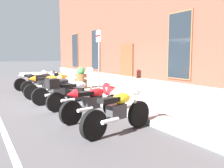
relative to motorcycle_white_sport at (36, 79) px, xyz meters
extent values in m
plane|color=#38383A|center=(4.11, 0.98, -0.54)|extent=(140.00, 140.00, 0.00)
cube|color=slate|center=(4.11, 2.50, -0.46)|extent=(31.21, 3.04, 0.16)
cube|color=gray|center=(4.11, 3.98, -0.19)|extent=(25.21, 0.10, 0.70)
cube|color=#513823|center=(-4.90, 4.00, 1.56)|extent=(1.22, 0.06, 2.52)
cube|color=black|center=(-4.90, 3.97, 1.56)|extent=(1.10, 0.03, 2.40)
cube|color=#513823|center=(-1.30, 4.00, 1.56)|extent=(1.22, 0.06, 2.52)
cube|color=black|center=(-1.30, 3.97, 1.56)|extent=(1.10, 0.03, 2.40)
cube|color=#472B19|center=(2.31, 3.99, 0.61)|extent=(1.10, 0.08, 2.30)
cube|color=#513823|center=(5.91, 4.00, 1.56)|extent=(1.22, 0.06, 2.52)
cube|color=black|center=(5.91, 3.97, 1.56)|extent=(1.10, 0.03, 2.40)
cylinder|color=black|center=(-0.11, 0.62, -0.22)|extent=(0.23, 0.65, 0.64)
cylinder|color=black|center=(0.13, -0.78, -0.22)|extent=(0.23, 0.65, 0.64)
cylinder|color=silver|center=(-0.09, 0.52, 0.01)|extent=(0.12, 0.30, 0.60)
cube|color=#28282B|center=(0.02, -0.13, -0.04)|extent=(0.29, 0.47, 0.32)
ellipsoid|color=silver|center=(-0.01, 0.02, 0.19)|extent=(0.34, 0.56, 0.24)
cube|color=black|center=(0.06, -0.35, 0.20)|extent=(0.30, 0.51, 0.10)
cylinder|color=silver|center=(-0.08, 0.44, 0.36)|extent=(0.62, 0.14, 0.04)
cylinder|color=silver|center=(0.19, -0.40, -0.17)|extent=(0.16, 0.46, 0.09)
cone|color=silver|center=(-0.10, 0.57, 0.26)|extent=(0.41, 0.40, 0.36)
cone|color=silver|center=(0.13, -0.76, 0.22)|extent=(0.28, 0.30, 0.24)
cylinder|color=black|center=(1.44, 0.71, -0.24)|extent=(0.14, 0.61, 0.61)
cylinder|color=black|center=(1.48, -0.68, -0.24)|extent=(0.14, 0.61, 0.61)
cylinder|color=silver|center=(1.44, 0.61, 0.03)|extent=(0.08, 0.32, 0.66)
cube|color=#28282B|center=(1.46, -0.03, -0.06)|extent=(0.23, 0.45, 0.32)
ellipsoid|color=black|center=(1.46, 0.11, 0.25)|extent=(0.28, 0.53, 0.24)
cube|color=black|center=(1.47, -0.26, 0.26)|extent=(0.24, 0.49, 0.10)
cylinder|color=silver|center=(1.44, 0.53, 0.42)|extent=(0.62, 0.06, 0.04)
cylinder|color=silver|center=(1.59, -0.33, -0.19)|extent=(0.11, 0.45, 0.09)
cone|color=black|center=(1.44, 0.66, 0.32)|extent=(0.37, 0.35, 0.36)
cone|color=black|center=(1.48, -0.66, 0.28)|extent=(0.25, 0.27, 0.24)
cylinder|color=black|center=(2.80, 0.62, -0.24)|extent=(0.15, 0.62, 0.61)
cylinder|color=black|center=(2.86, -0.80, -0.24)|extent=(0.15, 0.62, 0.61)
cylinder|color=silver|center=(2.80, 0.52, 0.03)|extent=(0.09, 0.33, 0.67)
cube|color=#28282B|center=(2.83, -0.14, -0.06)|extent=(0.24, 0.45, 0.32)
ellipsoid|color=orange|center=(2.83, 0.01, 0.25)|extent=(0.28, 0.53, 0.24)
cube|color=black|center=(2.84, -0.37, 0.26)|extent=(0.24, 0.49, 0.10)
cylinder|color=silver|center=(2.81, 0.44, 0.42)|extent=(0.62, 0.06, 0.04)
cylinder|color=silver|center=(2.97, -0.44, -0.19)|extent=(0.11, 0.45, 0.09)
cone|color=orange|center=(2.80, 0.57, 0.32)|extent=(0.38, 0.36, 0.36)
cone|color=orange|center=(2.86, -0.78, 0.28)|extent=(0.25, 0.27, 0.24)
cylinder|color=black|center=(4.07, 0.63, -0.23)|extent=(0.17, 0.63, 0.62)
cylinder|color=black|center=(4.19, -0.77, -0.23)|extent=(0.17, 0.63, 0.62)
cylinder|color=silver|center=(4.08, 0.53, 0.04)|extent=(0.10, 0.33, 0.66)
cube|color=#28282B|center=(4.14, -0.12, -0.05)|extent=(0.26, 0.46, 0.32)
ellipsoid|color=black|center=(4.12, 0.03, 0.25)|extent=(0.30, 0.54, 0.24)
cube|color=black|center=(4.16, -0.35, 0.26)|extent=(0.26, 0.50, 0.10)
cylinder|color=silver|center=(4.08, 0.45, 0.42)|extent=(0.62, 0.09, 0.04)
cylinder|color=silver|center=(4.28, -0.41, -0.18)|extent=(0.13, 0.46, 0.09)
sphere|color=silver|center=(4.08, 0.53, 0.35)|extent=(0.18, 0.18, 0.18)
cylinder|color=black|center=(5.25, 0.80, -0.24)|extent=(0.20, 0.62, 0.61)
cylinder|color=black|center=(5.44, -0.60, -0.24)|extent=(0.20, 0.62, 0.61)
cylinder|color=silver|center=(5.26, 0.70, 0.03)|extent=(0.11, 0.32, 0.65)
cube|color=#28282B|center=(5.35, 0.05, -0.06)|extent=(0.28, 0.47, 0.32)
ellipsoid|color=#B7BABF|center=(5.33, 0.20, 0.24)|extent=(0.33, 0.55, 0.24)
cube|color=black|center=(5.38, -0.18, 0.25)|extent=(0.28, 0.51, 0.10)
cylinder|color=silver|center=(5.27, 0.62, 0.41)|extent=(0.62, 0.12, 0.04)
cylinder|color=silver|center=(5.51, -0.23, -0.19)|extent=(0.15, 0.46, 0.09)
cube|color=#B2BCC6|center=(5.26, 0.68, 0.59)|extent=(0.38, 0.19, 0.40)
cube|color=black|center=(5.45, -0.70, 0.35)|extent=(0.40, 0.37, 0.30)
cylinder|color=black|center=(6.71, 0.68, -0.23)|extent=(0.26, 0.63, 0.62)
cylinder|color=black|center=(7.02, -0.69, -0.23)|extent=(0.26, 0.63, 0.62)
cylinder|color=silver|center=(6.73, 0.59, 0.01)|extent=(0.14, 0.31, 0.61)
cube|color=#28282B|center=(6.88, -0.05, -0.05)|extent=(0.31, 0.48, 0.32)
ellipsoid|color=red|center=(6.84, 0.10, 0.20)|extent=(0.37, 0.57, 0.24)
cube|color=black|center=(6.93, -0.27, 0.21)|extent=(0.32, 0.52, 0.10)
cylinder|color=silver|center=(6.75, 0.51, 0.37)|extent=(0.61, 0.18, 0.04)
cylinder|color=silver|center=(7.06, -0.32, -0.18)|extent=(0.19, 0.46, 0.09)
cone|color=red|center=(6.72, 0.63, 0.27)|extent=(0.43, 0.41, 0.36)
cone|color=red|center=(7.02, -0.67, 0.23)|extent=(0.29, 0.31, 0.24)
cylinder|color=black|center=(8.00, 0.69, -0.22)|extent=(0.27, 0.65, 0.64)
cylinder|color=black|center=(8.34, -0.67, -0.22)|extent=(0.27, 0.65, 0.64)
cylinder|color=silver|center=(8.03, 0.59, 0.03)|extent=(0.14, 0.32, 0.64)
cube|color=#28282B|center=(8.18, -0.04, -0.04)|extent=(0.32, 0.48, 0.32)
ellipsoid|color=gold|center=(8.15, 0.11, 0.24)|extent=(0.38, 0.57, 0.24)
cube|color=black|center=(8.24, -0.26, 0.25)|extent=(0.33, 0.52, 0.10)
cylinder|color=silver|center=(8.05, 0.51, 0.41)|extent=(0.61, 0.18, 0.04)
cylinder|color=silver|center=(8.37, -0.30, -0.17)|extent=(0.19, 0.46, 0.09)
sphere|color=silver|center=(8.03, 0.59, 0.34)|extent=(0.18, 0.18, 0.18)
cylinder|color=#4C4C51|center=(3.82, 1.69, 0.92)|extent=(0.06, 0.06, 2.60)
cube|color=white|center=(3.82, 1.67, 1.97)|extent=(0.36, 0.03, 0.44)
cube|color=red|center=(3.82, 1.65, 1.97)|extent=(0.36, 0.01, 0.08)
cylinder|color=brown|center=(1.69, 1.76, -0.04)|extent=(0.57, 0.57, 0.69)
cylinder|color=black|center=(1.69, 1.76, -0.04)|extent=(0.60, 0.60, 0.04)
sphere|color=#28602D|center=(1.69, 1.76, 0.45)|extent=(0.40, 0.40, 0.40)
camera|label=1|loc=(12.82, -2.75, 1.19)|focal=39.80mm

